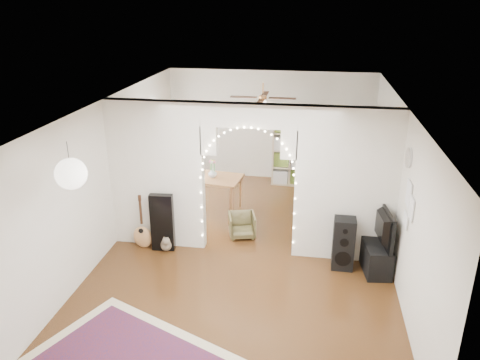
# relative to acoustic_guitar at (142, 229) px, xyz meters

# --- Properties ---
(floor) EXTENTS (7.50, 7.50, 0.00)m
(floor) POSITION_rel_acoustic_guitar_xyz_m (1.91, 0.25, -0.39)
(floor) COLOR black
(floor) RESTS_ON ground
(ceiling) EXTENTS (5.00, 7.50, 0.02)m
(ceiling) POSITION_rel_acoustic_guitar_xyz_m (1.91, 0.25, 2.31)
(ceiling) COLOR white
(ceiling) RESTS_ON wall_back
(wall_back) EXTENTS (5.00, 0.02, 2.70)m
(wall_back) POSITION_rel_acoustic_guitar_xyz_m (1.91, 4.00, 0.96)
(wall_back) COLOR silver
(wall_back) RESTS_ON floor
(wall_front) EXTENTS (5.00, 0.02, 2.70)m
(wall_front) POSITION_rel_acoustic_guitar_xyz_m (1.91, -3.50, 0.96)
(wall_front) COLOR silver
(wall_front) RESTS_ON floor
(wall_left) EXTENTS (0.02, 7.50, 2.70)m
(wall_left) POSITION_rel_acoustic_guitar_xyz_m (-0.59, 0.25, 0.96)
(wall_left) COLOR silver
(wall_left) RESTS_ON floor
(wall_right) EXTENTS (0.02, 7.50, 2.70)m
(wall_right) POSITION_rel_acoustic_guitar_xyz_m (4.41, 0.25, 0.96)
(wall_right) COLOR silver
(wall_right) RESTS_ON floor
(divider_wall) EXTENTS (5.00, 0.20, 2.70)m
(divider_wall) POSITION_rel_acoustic_guitar_xyz_m (1.91, 0.25, 1.04)
(divider_wall) COLOR silver
(divider_wall) RESTS_ON floor
(fairy_lights) EXTENTS (1.64, 0.04, 1.60)m
(fairy_lights) POSITION_rel_acoustic_guitar_xyz_m (1.91, 0.12, 1.16)
(fairy_lights) COLOR #FFEABF
(fairy_lights) RESTS_ON divider_wall
(window) EXTENTS (0.04, 1.20, 1.40)m
(window) POSITION_rel_acoustic_guitar_xyz_m (-0.56, 2.05, 1.11)
(window) COLOR white
(window) RESTS_ON wall_left
(wall_clock) EXTENTS (0.03, 0.31, 0.31)m
(wall_clock) POSITION_rel_acoustic_guitar_xyz_m (4.39, -0.35, 1.71)
(wall_clock) COLOR white
(wall_clock) RESTS_ON wall_right
(picture_frames) EXTENTS (0.02, 0.50, 0.70)m
(picture_frames) POSITION_rel_acoustic_guitar_xyz_m (4.39, -0.75, 1.11)
(picture_frames) COLOR white
(picture_frames) RESTS_ON wall_right
(paper_lantern) EXTENTS (0.40, 0.40, 0.40)m
(paper_lantern) POSITION_rel_acoustic_guitar_xyz_m (0.01, -2.15, 1.86)
(paper_lantern) COLOR white
(paper_lantern) RESTS_ON ceiling
(ceiling_fan) EXTENTS (1.10, 1.10, 0.30)m
(ceiling_fan) POSITION_rel_acoustic_guitar_xyz_m (1.91, 2.25, 2.01)
(ceiling_fan) COLOR #B0743A
(ceiling_fan) RESTS_ON ceiling
(guitar_case) EXTENTS (0.42, 0.17, 1.08)m
(guitar_case) POSITION_rel_acoustic_guitar_xyz_m (0.39, 0.00, 0.15)
(guitar_case) COLOR black
(guitar_case) RESTS_ON floor
(acoustic_guitar) EXTENTS (0.37, 0.15, 0.89)m
(acoustic_guitar) POSITION_rel_acoustic_guitar_xyz_m (0.00, 0.00, 0.00)
(acoustic_guitar) COLOR #B07C46
(acoustic_guitar) RESTS_ON floor
(tabby_cat) EXTENTS (0.29, 0.52, 0.34)m
(tabby_cat) POSITION_rel_acoustic_guitar_xyz_m (0.46, -0.02, -0.25)
(tabby_cat) COLOR brown
(tabby_cat) RESTS_ON floor
(floor_speaker) EXTENTS (0.36, 0.32, 0.92)m
(floor_speaker) POSITION_rel_acoustic_guitar_xyz_m (3.58, -0.11, 0.07)
(floor_speaker) COLOR black
(floor_speaker) RESTS_ON floor
(media_console) EXTENTS (0.52, 1.04, 0.50)m
(media_console) POSITION_rel_acoustic_guitar_xyz_m (4.11, 0.00, -0.14)
(media_console) COLOR black
(media_console) RESTS_ON floor
(tv) EXTENTS (0.28, 1.08, 0.62)m
(tv) POSITION_rel_acoustic_guitar_xyz_m (4.11, 0.00, 0.42)
(tv) COLOR black
(tv) RESTS_ON media_console
(bookcase) EXTENTS (1.73, 0.50, 1.75)m
(bookcase) POSITION_rel_acoustic_guitar_xyz_m (2.88, 3.64, 0.49)
(bookcase) COLOR #C1AC8C
(bookcase) RESTS_ON floor
(dining_table) EXTENTS (1.29, 0.95, 0.76)m
(dining_table) POSITION_rel_acoustic_guitar_xyz_m (0.92, 1.83, 0.29)
(dining_table) COLOR brown
(dining_table) RESTS_ON floor
(flower_vase) EXTENTS (0.21, 0.21, 0.19)m
(flower_vase) POSITION_rel_acoustic_guitar_xyz_m (0.92, 1.83, 0.46)
(flower_vase) COLOR white
(flower_vase) RESTS_ON dining_table
(dining_chair_left) EXTENTS (0.60, 0.61, 0.46)m
(dining_chair_left) POSITION_rel_acoustic_guitar_xyz_m (1.72, 0.73, -0.16)
(dining_chair_left) COLOR brown
(dining_chair_left) RESTS_ON floor
(dining_chair_right) EXTENTS (0.60, 0.61, 0.45)m
(dining_chair_right) POSITION_rel_acoustic_guitar_xyz_m (3.06, 2.72, -0.16)
(dining_chair_right) COLOR brown
(dining_chair_right) RESTS_ON floor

